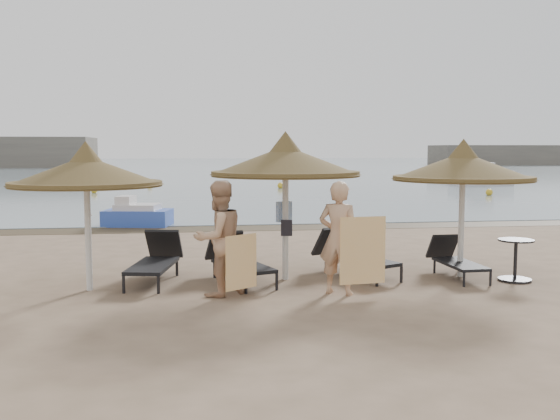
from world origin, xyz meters
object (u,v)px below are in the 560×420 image
Objects in this scene: palapa_left at (86,172)px; person_left at (219,229)px; palapa_center at (285,162)px; pedal_boat at (137,215)px; lounger_far_right at (455,259)px; palapa_right at (463,167)px; side_table at (515,261)px; lounger_near_right at (351,254)px; person_right at (339,229)px; lounger_far_left at (156,259)px; lounger_near_left at (237,260)px.

palapa_left is 1.16× the size of person_left.
palapa_left is 2.52m from person_left.
palapa_center is 1.24× the size of pedal_boat.
lounger_far_right is at bearing -2.73° from palapa_center.
palapa_center reaches higher than palapa_right.
pedal_boat is (-7.79, 9.54, -0.01)m from side_table.
person_left is at bearing -177.94° from lounger_near_right.
person_right is (-2.58, -1.14, 0.78)m from lounger_far_right.
lounger_near_right is at bearing 10.92° from palapa_center.
side_table is 0.35× the size of pedal_boat.
person_left reaches higher than person_right.
side_table is 3.64m from person_right.
pedal_boat is (-1.12, 8.58, -0.04)m from lounger_far_left.
person_left is at bearing -169.16° from palapa_right.
lounger_far_right is at bearing 135.77° from palapa_right.
person_right is (-0.62, -1.56, 0.72)m from lounger_near_right.
lounger_far_right is (4.21, -0.17, -0.05)m from lounger_near_left.
palapa_center is 1.05× the size of palapa_right.
palapa_center is 2.04m from lounger_near_left.
palapa_center reaches higher than lounger_near_left.
person_left reaches higher than lounger_far_right.
pedal_boat is (-4.89, 8.56, -0.04)m from lounger_near_right.
palapa_center is 4.69m from side_table.
lounger_near_left is (2.62, 0.46, -1.68)m from palapa_left.
lounger_near_left is 9.19m from pedal_boat.
lounger_near_left is at bearing 9.89° from palapa_left.
lounger_far_left is 1.01× the size of lounger_near_left.
lounger_near_right is 1.21× the size of lounger_far_right.
lounger_near_right is at bearing -81.88° from person_right.
side_table is (6.66, -0.96, -0.03)m from lounger_far_left.
lounger_near_right is (4.88, 0.70, -1.67)m from palapa_left.
lounger_near_right is 0.92× the size of pedal_boat.
pedal_boat is (-6.84, 8.98, 0.02)m from lounger_far_right.
palapa_right reaches higher than pedal_boat.
pedal_boat is at bearing 87.26° from lounger_near_left.
lounger_far_left is at bearing 154.69° from lounger_near_right.
person_right is at bearing -170.62° from side_table.
lounger_far_left is at bearing 3.73° from person_right.
lounger_far_right is at bearing 149.14° from side_table.
lounger_near_right is 2.00m from lounger_far_right.
lounger_far_left is 1.52m from lounger_near_left.
lounger_far_right is 0.76× the size of pedal_boat.
palapa_left is 2.11m from lounger_far_left.
lounger_far_right is at bearing -21.74° from lounger_near_left.
palapa_center is 1.86m from person_right.
lounger_far_right is (-0.08, 0.08, -1.78)m from palapa_right.
palapa_right is 1.56× the size of lounger_far_right.
lounger_near_left is (-0.91, 0.02, -1.83)m from palapa_center.
palapa_left reaches higher than lounger_far_left.
palapa_left is 1.52× the size of lounger_far_right.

